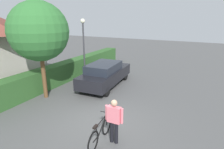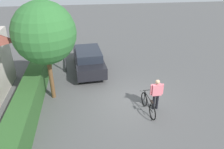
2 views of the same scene
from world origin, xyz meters
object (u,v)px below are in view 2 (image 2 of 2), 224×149
(parked_car_near, at_px, (88,59))
(bicycle, at_px, (148,105))
(person_rider, at_px, (156,92))
(street_lamp, at_px, (62,32))
(tree_kerbside, at_px, (44,33))

(parked_car_near, distance_m, bicycle, 5.61)
(bicycle, bearing_deg, person_rider, -64.82)
(parked_car_near, height_order, street_lamp, street_lamp)
(street_lamp, bearing_deg, bicycle, -140.55)
(street_lamp, bearing_deg, parked_car_near, -89.45)
(bicycle, distance_m, street_lamp, 6.81)
(parked_car_near, xyz_separation_m, tree_kerbside, (-3.01, 2.01, 2.70))
(bicycle, height_order, street_lamp, street_lamp)
(street_lamp, relative_size, tree_kerbside, 0.82)
(parked_car_near, xyz_separation_m, bicycle, (-4.98, -2.57, -0.40))
(parked_car_near, relative_size, street_lamp, 1.12)
(parked_car_near, bearing_deg, tree_kerbside, 146.31)
(person_rider, xyz_separation_m, tree_kerbside, (1.76, 5.00, 2.55))
(person_rider, distance_m, tree_kerbside, 5.89)
(person_rider, distance_m, street_lamp, 6.78)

